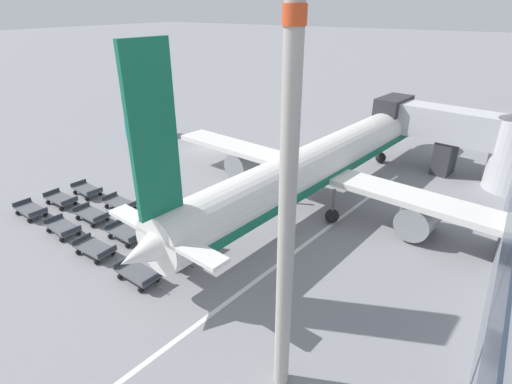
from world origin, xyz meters
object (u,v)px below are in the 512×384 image
baggage_dolly_row_near_col_a (31,210)px  baggage_dolly_row_mid_b_col_b (120,204)px  baggage_dolly_row_near_col_c (95,249)px  baggage_dolly_row_mid_b_col_c (154,221)px  baggage_dolly_row_near_col_b (63,228)px  apron_light_mast (289,152)px  airplane (325,162)px  baggage_dolly_row_mid_a_col_c (126,234)px  baggage_dolly_row_near_col_d (138,274)px  baggage_dolly_row_mid_b_col_d (194,240)px  baggage_dolly_row_mid_b_col_a (87,190)px  service_van (147,128)px  baggage_dolly_row_mid_a_col_a (61,200)px  baggage_dolly_row_mid_a_col_b (92,215)px  baggage_dolly_row_mid_a_col_d (170,255)px

baggage_dolly_row_near_col_a → baggage_dolly_row_mid_b_col_b: size_ratio=1.00×
baggage_dolly_row_near_col_c → baggage_dolly_row_mid_b_col_c: size_ratio=0.98×
baggage_dolly_row_near_col_b → apron_light_mast: 22.20m
airplane → baggage_dolly_row_mid_a_col_c: 16.53m
baggage_dolly_row_mid_a_col_c → baggage_dolly_row_near_col_d: bearing=-32.0°
baggage_dolly_row_near_col_b → baggage_dolly_row_mid_b_col_c: 6.48m
baggage_dolly_row_near_col_d → baggage_dolly_row_near_col_a: bearing=175.9°
baggage_dolly_row_mid_b_col_d → apron_light_mast: 15.94m
baggage_dolly_row_near_col_a → baggage_dolly_row_near_col_b: same height
baggage_dolly_row_mid_b_col_a → airplane: bearing=31.0°
baggage_dolly_row_near_col_b → apron_light_mast: (19.54, -2.11, 10.32)m
service_van → baggage_dolly_row_mid_b_col_c: bearing=-41.6°
baggage_dolly_row_near_col_c → baggage_dolly_row_mid_a_col_a: size_ratio=1.00×
service_van → baggage_dolly_row_near_col_c: size_ratio=1.50×
baggage_dolly_row_near_col_b → baggage_dolly_row_mid_a_col_c: (4.42, 1.99, 0.00)m
baggage_dolly_row_near_col_d → baggage_dolly_row_mid_b_col_b: bearing=146.4°
baggage_dolly_row_near_col_b → baggage_dolly_row_mid_b_col_c: (4.74, 4.41, 0.00)m
baggage_dolly_row_near_col_a → baggage_dolly_row_mid_b_col_c: 10.25m
service_van → baggage_dolly_row_mid_a_col_b: bearing=-54.2°
baggage_dolly_row_mid_a_col_b → baggage_dolly_row_mid_b_col_c: 5.10m
baggage_dolly_row_mid_b_col_c → baggage_dolly_row_mid_b_col_a: bearing=176.1°
baggage_dolly_row_mid_a_col_d → baggage_dolly_row_mid_b_col_b: (-8.64, 3.11, 0.00)m
baggage_dolly_row_mid_b_col_c → baggage_dolly_row_near_col_c: bearing=-95.8°
service_van → baggage_dolly_row_mid_a_col_b: 21.12m
baggage_dolly_row_mid_a_col_a → baggage_dolly_row_mid_b_col_c: (9.13, 1.74, 0.00)m
apron_light_mast → baggage_dolly_row_mid_b_col_c: bearing=156.2°
service_van → baggage_dolly_row_mid_a_col_c: 24.23m
baggage_dolly_row_mid_b_col_c → baggage_dolly_row_mid_b_col_d: bearing=-5.2°
baggage_dolly_row_mid_a_col_a → baggage_dolly_row_mid_a_col_d: size_ratio=1.00×
baggage_dolly_row_mid_a_col_a → apron_light_mast: (23.93, -4.79, 10.32)m
baggage_dolly_row_mid_a_col_d → baggage_dolly_row_mid_b_col_c: (-4.23, 2.65, 0.00)m
baggage_dolly_row_mid_b_col_c → apron_light_mast: apron_light_mast is taller
baggage_dolly_row_near_col_a → baggage_dolly_row_mid_a_col_d: bearing=6.4°
baggage_dolly_row_near_col_a → baggage_dolly_row_mid_a_col_c: size_ratio=1.00×
airplane → baggage_dolly_row_mid_b_col_a: airplane is taller
baggage_dolly_row_mid_a_col_b → baggage_dolly_row_mid_b_col_a: 4.98m
baggage_dolly_row_near_col_d → apron_light_mast: 14.98m
airplane → baggage_dolly_row_mid_a_col_a: bearing=-144.1°
apron_light_mast → baggage_dolly_row_mid_b_col_b: bearing=160.0°
baggage_dolly_row_mid_a_col_a → baggage_dolly_row_mid_b_col_c: bearing=10.8°
service_van → baggage_dolly_row_near_col_b: (12.28, -19.52, -0.75)m
service_van → apron_light_mast: size_ratio=0.28×
baggage_dolly_row_mid_b_col_d → apron_light_mast: apron_light_mast is taller
baggage_dolly_row_mid_a_col_b → apron_light_mast: (19.48, -4.51, 10.32)m
baggage_dolly_row_mid_b_col_d → baggage_dolly_row_mid_b_col_a: bearing=175.7°
baggage_dolly_row_near_col_a → baggage_dolly_row_near_col_c: (8.87, -0.67, 0.00)m
baggage_dolly_row_mid_b_col_d → baggage_dolly_row_mid_a_col_d: bearing=-92.0°
baggage_dolly_row_mid_a_col_c → apron_light_mast: bearing=-15.2°
baggage_dolly_row_mid_a_col_b → baggage_dolly_row_mid_a_col_d: bearing=-4.1°
baggage_dolly_row_near_col_b → apron_light_mast: size_ratio=0.19×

